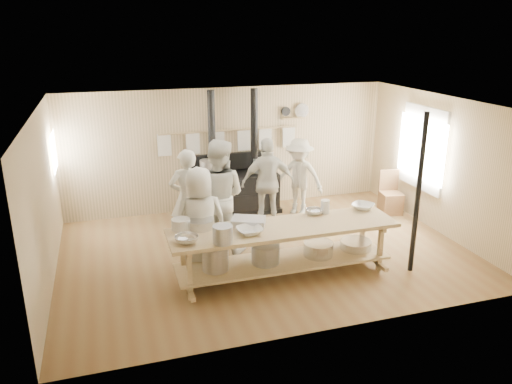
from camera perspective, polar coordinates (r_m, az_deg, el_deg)
ground at (r=8.89m, az=1.09°, el=-6.87°), size 7.00×7.00×0.00m
room_shell at (r=8.32m, az=1.16°, el=3.28°), size 7.00×7.00×7.00m
window_right at (r=10.44m, az=18.53°, el=4.76°), size 0.09×1.50×1.65m
left_opening at (r=9.91m, az=-22.10°, el=4.26°), size 0.00×0.90×0.90m
stove at (r=10.58m, az=-2.51°, el=0.39°), size 1.90×0.75×2.60m
towel_rail at (r=10.57m, az=-2.95°, el=6.23°), size 3.00×0.04×0.47m
back_wall_shelf at (r=10.97m, az=4.49°, el=8.98°), size 0.63×0.14×0.32m
prep_table at (r=7.89m, az=3.11°, el=-6.14°), size 3.60×0.90×0.85m
support_post at (r=8.16m, az=18.03°, el=-0.34°), size 0.08×0.08×2.60m
cook_far_left at (r=9.01m, az=-7.85°, el=-0.62°), size 0.67×0.47×1.77m
cook_left at (r=8.63m, az=-4.34°, el=-0.50°), size 1.22×1.14×2.01m
cook_center at (r=7.94m, az=-6.39°, el=-3.32°), size 0.86×0.57×1.74m
cook_right at (r=9.74m, az=1.38°, el=1.07°), size 1.09×0.57×1.78m
cook_by_window at (r=10.44m, az=4.92°, el=1.75°), size 1.19×1.13×1.62m
chair at (r=10.98m, az=15.11°, el=-0.97°), size 0.49×0.49×0.91m
bowl_white_a at (r=7.47m, az=-0.74°, el=-4.45°), size 0.42×0.42×0.09m
bowl_steel_a at (r=7.22m, az=-7.94°, el=-5.40°), size 0.48×0.48×0.11m
bowl_white_b at (r=8.65m, az=12.13°, el=-1.61°), size 0.51×0.51×0.09m
bowl_steel_b at (r=8.27m, az=6.67°, el=-2.27°), size 0.32×0.32×0.09m
roasting_pan at (r=7.78m, az=-0.86°, el=-3.41°), size 0.61×0.52×0.11m
mixing_bowl_large at (r=7.72m, az=-6.43°, el=-3.57°), size 0.59×0.59×0.14m
bucket_galv at (r=7.14m, az=-3.83°, el=-4.85°), size 0.37×0.37×0.27m
deep_bowl_enamel at (r=7.67m, az=-8.59°, el=-3.68°), size 0.34×0.34×0.18m
pitcher at (r=8.32m, az=7.90°, el=-1.67°), size 0.16×0.16×0.23m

